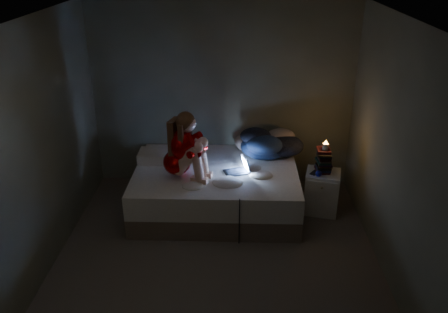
{
  "coord_description": "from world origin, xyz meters",
  "views": [
    {
      "loc": [
        0.21,
        -4.21,
        3.22
      ],
      "look_at": [
        0.05,
        1.0,
        0.8
      ],
      "focal_mm": 36.98,
      "sensor_mm": 36.0,
      "label": 1
    }
  ],
  "objects_px": {
    "bed": "(216,189)",
    "nightstand": "(322,192)",
    "woman": "(176,144)",
    "phone": "(315,174)",
    "candle": "(326,143)",
    "laptop": "(236,165)"
  },
  "relations": [
    {
      "from": "woman",
      "to": "nightstand",
      "type": "relative_size",
      "value": 1.51
    },
    {
      "from": "bed",
      "to": "nightstand",
      "type": "relative_size",
      "value": 3.68
    },
    {
      "from": "woman",
      "to": "nightstand",
      "type": "xyz_separation_m",
      "value": [
        1.85,
        0.15,
        -0.72
      ]
    },
    {
      "from": "nightstand",
      "to": "phone",
      "type": "distance_m",
      "value": 0.31
    },
    {
      "from": "bed",
      "to": "laptop",
      "type": "relative_size",
      "value": 6.9
    },
    {
      "from": "woman",
      "to": "phone",
      "type": "bearing_deg",
      "value": 20.64
    },
    {
      "from": "nightstand",
      "to": "phone",
      "type": "bearing_deg",
      "value": -143.92
    },
    {
      "from": "bed",
      "to": "phone",
      "type": "distance_m",
      "value": 1.3
    },
    {
      "from": "woman",
      "to": "laptop",
      "type": "distance_m",
      "value": 0.81
    },
    {
      "from": "bed",
      "to": "candle",
      "type": "height_order",
      "value": "candle"
    },
    {
      "from": "woman",
      "to": "nightstand",
      "type": "distance_m",
      "value": 1.99
    },
    {
      "from": "phone",
      "to": "laptop",
      "type": "bearing_deg",
      "value": -156.52
    },
    {
      "from": "bed",
      "to": "phone",
      "type": "relative_size",
      "value": 14.89
    },
    {
      "from": "laptop",
      "to": "phone",
      "type": "xyz_separation_m",
      "value": [
        1.0,
        0.0,
        -0.11
      ]
    },
    {
      "from": "laptop",
      "to": "phone",
      "type": "bearing_deg",
      "value": -20.41
    },
    {
      "from": "phone",
      "to": "candle",
      "type": "bearing_deg",
      "value": 58.01
    },
    {
      "from": "woman",
      "to": "phone",
      "type": "xyz_separation_m",
      "value": [
        1.74,
        0.1,
        -0.43
      ]
    },
    {
      "from": "laptop",
      "to": "candle",
      "type": "bearing_deg",
      "value": -16.6
    },
    {
      "from": "candle",
      "to": "nightstand",
      "type": "bearing_deg",
      "value": -80.54
    },
    {
      "from": "candle",
      "to": "phone",
      "type": "xyz_separation_m",
      "value": [
        -0.11,
        -0.07,
        -0.39
      ]
    },
    {
      "from": "candle",
      "to": "laptop",
      "type": "bearing_deg",
      "value": -175.97
    },
    {
      "from": "bed",
      "to": "woman",
      "type": "bearing_deg",
      "value": -158.76
    }
  ]
}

